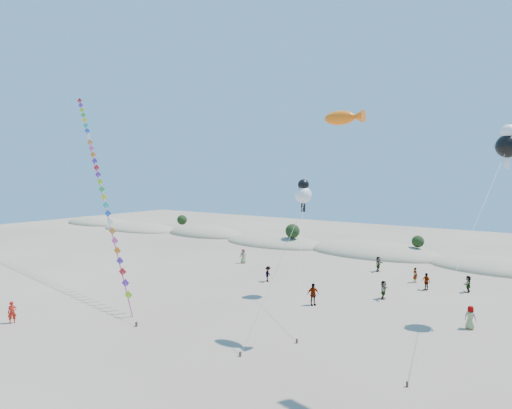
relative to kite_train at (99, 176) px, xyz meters
name	(u,v)px	position (x,y,z in m)	size (l,w,h in m)	color
ground	(88,383)	(18.08, -13.80, -10.99)	(160.00, 160.00, 0.00)	#806E58
dune_ridge	(380,254)	(19.14, 31.33, -10.88)	(145.30, 11.49, 5.57)	gray
kite_train	(99,176)	(0.00, 0.00, 0.00)	(25.71, 12.69, 21.32)	#3F2D1E
fish_kite	(344,118)	(26.74, -0.11, 3.93)	(5.27, 6.94, 15.45)	#3F2D1E
cartoon_kite_low	(303,193)	(19.67, 7.57, -1.49)	(5.91, 11.08, 10.76)	#3F2D1E
cartoon_kite_high	(508,143)	(35.58, 9.39, 2.47)	(4.22, 14.84, 14.87)	#3F2D1E
flyer_foreground	(12,312)	(5.21, -11.50, -10.16)	(0.61, 0.40, 1.67)	#AE1A0D
beachgoers	(393,282)	(26.24, 13.55, -10.14)	(38.30, 17.01, 1.90)	slate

